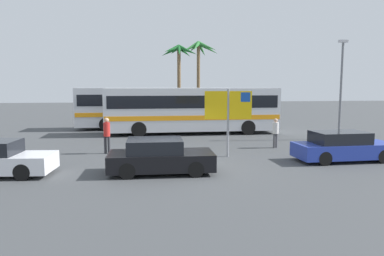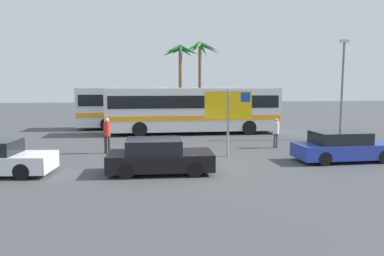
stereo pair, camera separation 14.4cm
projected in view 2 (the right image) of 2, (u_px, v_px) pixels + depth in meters
The scene contains 11 objects.
ground at pixel (185, 168), 14.67m from camera, with size 120.00×120.00×0.00m, color #424447.
bus_front_coach at pixel (193, 108), 25.12m from camera, with size 11.91×2.58×3.17m.
bus_rear_coach at pixel (156, 106), 28.20m from camera, with size 11.91×2.58×3.17m.
ferry_sign at pixel (229, 108), 16.82m from camera, with size 2.19×0.37×3.20m.
car_black at pixel (159, 157), 13.87m from camera, with size 4.06×1.97×1.32m.
car_blue at pixel (343, 147), 16.02m from camera, with size 4.46×1.79×1.32m.
pedestrian_near_sign at pixel (276, 131), 19.38m from camera, with size 0.32×0.32×1.60m.
pedestrian_crossing_lot at pixel (107, 132), 17.81m from camera, with size 0.32×0.32×1.78m.
lamp_post_left_side at pixel (342, 85), 22.07m from camera, with size 0.56×0.20×6.11m.
palm_tree_seaside at pixel (200, 55), 35.28m from camera, with size 3.86×4.06×7.67m.
palm_tree_inland at pixel (181, 59), 32.38m from camera, with size 3.38×3.40×7.01m.
Camera 2 is at (-1.60, -14.29, 3.35)m, focal length 33.73 mm.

